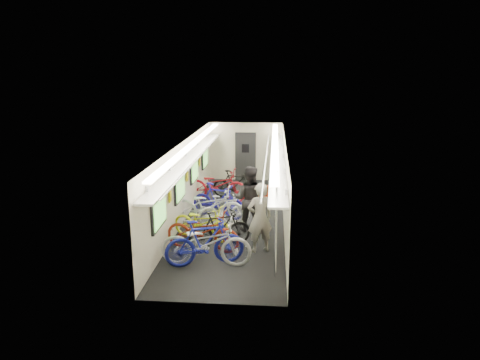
% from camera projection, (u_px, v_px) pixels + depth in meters
% --- Properties ---
extents(train_car_shell, '(10.00, 10.00, 10.00)m').
position_uv_depth(train_car_shell, '(225.00, 161.00, 13.47)').
color(train_car_shell, black).
rests_on(train_car_shell, ground).
extents(bicycle_0, '(2.12, 0.76, 1.11)m').
position_uv_depth(bicycle_0, '(206.00, 243.00, 9.85)').
color(bicycle_0, '#A9A9AD').
rests_on(bicycle_0, ground).
extents(bicycle_1, '(1.93, 1.08, 1.12)m').
position_uv_depth(bicycle_1, '(205.00, 243.00, 9.85)').
color(bicycle_1, '#181E93').
rests_on(bicycle_1, ground).
extents(bicycle_2, '(2.03, 1.06, 1.01)m').
position_uv_depth(bicycle_2, '(203.00, 231.00, 10.72)').
color(bicycle_2, maroon).
rests_on(bicycle_2, ground).
extents(bicycle_3, '(1.69, 1.11, 0.99)m').
position_uv_depth(bicycle_3, '(220.00, 229.00, 10.88)').
color(bicycle_3, black).
rests_on(bicycle_3, ground).
extents(bicycle_4, '(1.87, 1.22, 0.93)m').
position_uv_depth(bicycle_4, '(202.00, 222.00, 11.45)').
color(bicycle_4, '#D4DD14').
rests_on(bicycle_4, ground).
extents(bicycle_5, '(1.61, 0.91, 0.93)m').
position_uv_depth(bicycle_5, '(224.00, 210.00, 12.45)').
color(bicycle_5, silver).
rests_on(bicycle_5, ground).
extents(bicycle_6, '(2.21, 0.91, 1.13)m').
position_uv_depth(bicycle_6, '(208.00, 206.00, 12.55)').
color(bicycle_6, '#BABBBF').
rests_on(bicycle_6, ground).
extents(bicycle_7, '(1.86, 1.16, 1.08)m').
position_uv_depth(bicycle_7, '(218.00, 201.00, 13.16)').
color(bicycle_7, navy).
rests_on(bicycle_7, ground).
extents(bicycle_8, '(2.27, 1.04, 1.15)m').
position_uv_depth(bicycle_8, '(217.00, 185.00, 14.84)').
color(bicycle_8, maroon).
rests_on(bicycle_8, ground).
extents(bicycle_9, '(1.78, 0.94, 1.03)m').
position_uv_depth(bicycle_9, '(235.00, 185.00, 15.10)').
color(bicycle_9, black).
rests_on(bicycle_9, ground).
extents(passenger_near, '(0.76, 0.63, 1.77)m').
position_uv_depth(passenger_near, '(260.00, 218.00, 10.54)').
color(passenger_near, gray).
rests_on(passenger_near, ground).
extents(passenger_mid, '(1.00, 0.82, 1.87)m').
position_uv_depth(passenger_mid, '(249.00, 199.00, 11.96)').
color(passenger_mid, black).
rests_on(passenger_mid, ground).
extents(backpack, '(0.29, 0.21, 0.38)m').
position_uv_depth(backpack, '(264.00, 192.00, 11.36)').
color(backpack, '#B63012').
rests_on(backpack, passenger_near).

